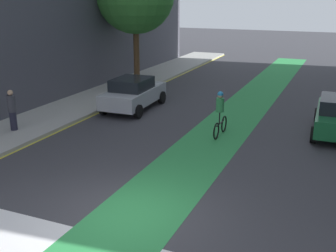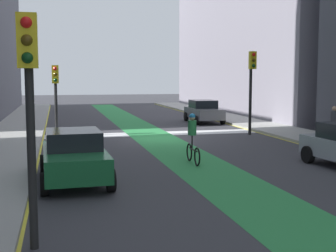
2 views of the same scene
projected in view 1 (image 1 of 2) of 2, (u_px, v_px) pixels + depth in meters
The scene contains 5 objects.
ground_plane at pixel (129, 214), 10.95m from camera, with size 120.00×120.00×0.00m, color #38383D.
bike_lane_paint at pixel (137, 216), 10.86m from camera, with size 2.40×60.00×0.01m, color #2D8C47.
car_silver_left_far at pixel (133, 93), 20.76m from camera, with size 2.16×4.27×1.57m.
cyclist_in_lane at pixel (220, 113), 16.68m from camera, with size 0.32×1.73×1.86m.
pedestrian_sidewalk_left_a at pixel (12, 110), 17.01m from camera, with size 0.34×0.34×1.67m.
Camera 1 is at (4.77, -8.58, 5.47)m, focal length 45.05 mm.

